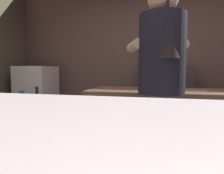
# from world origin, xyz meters

# --- Properties ---
(wall_back) EXTENTS (5.20, 0.10, 2.70)m
(wall_back) POSITION_xyz_m (0.00, 2.20, 1.35)
(wall_back) COLOR brown
(wall_back) RESTS_ON ground
(prep_counter) EXTENTS (2.10, 0.60, 0.93)m
(prep_counter) POSITION_xyz_m (0.35, 0.72, 0.47)
(prep_counter) COLOR brown
(prep_counter) RESTS_ON ground
(back_shelf) EXTENTS (0.80, 0.36, 1.19)m
(back_shelf) POSITION_xyz_m (0.08, 1.92, 0.59)
(back_shelf) COLOR #3C3037
(back_shelf) RESTS_ON ground
(mini_fridge) EXTENTS (0.56, 0.58, 1.19)m
(mini_fridge) POSITION_xyz_m (-2.07, 1.75, 0.59)
(mini_fridge) COLOR white
(mini_fridge) RESTS_ON ground
(bartender) EXTENTS (0.50, 0.55, 1.74)m
(bartender) POSITION_xyz_m (-0.01, 0.27, 1.01)
(bartender) COLOR #333038
(bartender) RESTS_ON ground
(mixing_bowl) EXTENTS (0.19, 0.19, 0.05)m
(mixing_bowl) POSITION_xyz_m (0.03, 0.65, 0.96)
(mixing_bowl) COLOR teal
(mixing_bowl) RESTS_ON prep_counter
(chefs_knife) EXTENTS (0.24, 0.11, 0.01)m
(chefs_knife) POSITION_xyz_m (0.27, 0.67, 0.94)
(chefs_knife) COLOR silver
(chefs_knife) RESTS_ON prep_counter
(bottle_vinegar) EXTENTS (0.07, 0.07, 0.21)m
(bottle_vinegar) POSITION_xyz_m (0.16, 1.96, 1.27)
(bottle_vinegar) COLOR black
(bottle_vinegar) RESTS_ON back_shelf
(bottle_olive_oil) EXTENTS (0.06, 0.06, 0.22)m
(bottle_olive_oil) POSITION_xyz_m (-0.25, 1.83, 1.27)
(bottle_olive_oil) COLOR black
(bottle_olive_oil) RESTS_ON back_shelf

